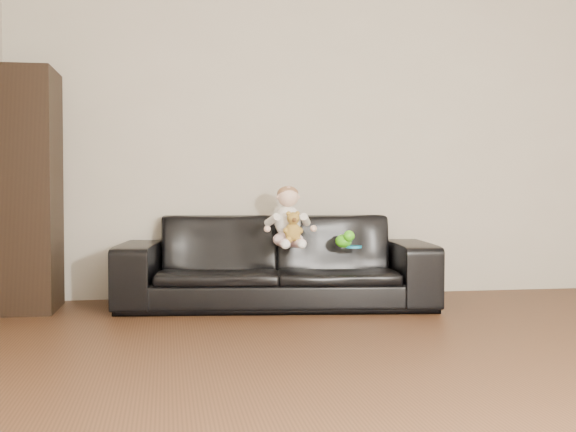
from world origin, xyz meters
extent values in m
plane|color=#462A18|center=(0.00, 0.00, 0.00)|extent=(5.50, 5.50, 0.00)
plane|color=#B8AE9B|center=(0.00, 2.75, 1.30)|extent=(5.00, 0.00, 5.00)
imported|color=black|center=(-0.57, 2.25, 0.32)|extent=(2.27, 1.11, 0.64)
cube|color=black|center=(-2.28, 2.35, 0.82)|extent=(0.42, 0.57, 1.63)
cube|color=silver|center=(-2.26, 2.35, 1.18)|extent=(0.18, 0.25, 0.28)
ellipsoid|color=#FED7DA|center=(-0.51, 2.15, 0.48)|extent=(0.21, 0.19, 0.12)
ellipsoid|color=white|center=(-0.51, 2.16, 0.60)|extent=(0.19, 0.15, 0.22)
sphere|color=beige|center=(-0.51, 2.15, 0.77)|extent=(0.15, 0.15, 0.15)
ellipsoid|color=#8C603F|center=(-0.51, 2.15, 0.80)|extent=(0.15, 0.15, 0.10)
cylinder|color=#FED7DA|center=(-0.55, 2.01, 0.46)|extent=(0.06, 0.18, 0.07)
cylinder|color=#FED7DA|center=(-0.46, 2.01, 0.46)|extent=(0.06, 0.18, 0.07)
sphere|color=white|center=(-0.56, 1.91, 0.46)|extent=(0.06, 0.06, 0.06)
sphere|color=white|center=(-0.45, 1.91, 0.46)|extent=(0.06, 0.06, 0.06)
cylinder|color=white|center=(-0.62, 2.11, 0.61)|extent=(0.05, 0.15, 0.10)
cylinder|color=white|center=(-0.39, 2.11, 0.61)|extent=(0.05, 0.15, 0.10)
ellipsoid|color=olive|center=(-0.50, 2.01, 0.54)|extent=(0.11, 0.10, 0.13)
sphere|color=olive|center=(-0.50, 1.99, 0.63)|extent=(0.09, 0.09, 0.08)
sphere|color=olive|center=(-0.53, 2.00, 0.66)|extent=(0.03, 0.03, 0.03)
sphere|color=olive|center=(-0.47, 2.00, 0.66)|extent=(0.03, 0.03, 0.03)
sphere|color=#593819|center=(-0.50, 1.96, 0.62)|extent=(0.03, 0.03, 0.03)
ellipsoid|color=#49D118|center=(-0.13, 2.06, 0.47)|extent=(0.13, 0.15, 0.09)
sphere|color=red|center=(-0.13, 2.08, 0.46)|extent=(0.08, 0.08, 0.07)
cylinder|color=#1686B7|center=(-0.06, 2.05, 0.43)|extent=(0.14, 0.14, 0.02)
camera|label=1|loc=(-1.34, -2.77, 0.81)|focal=45.00mm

